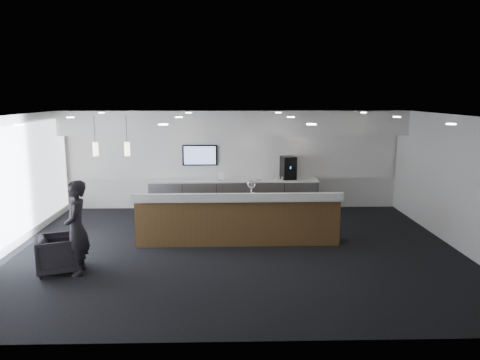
{
  "coord_description": "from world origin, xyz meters",
  "views": [
    {
      "loc": [
        -0.16,
        -10.09,
        3.44
      ],
      "look_at": [
        0.14,
        1.3,
        1.36
      ],
      "focal_mm": 35.0,
      "sensor_mm": 36.0,
      "label": 1
    }
  ],
  "objects_px": {
    "coffee_machine": "(288,168)",
    "armchair": "(58,254)",
    "service_counter": "(238,219)",
    "lounge_guest": "(77,228)"
  },
  "relations": [
    {
      "from": "service_counter",
      "to": "coffee_machine",
      "type": "xyz_separation_m",
      "value": [
        1.58,
        3.15,
        0.71
      ]
    },
    {
      "from": "coffee_machine",
      "to": "armchair",
      "type": "height_order",
      "value": "coffee_machine"
    },
    {
      "from": "service_counter",
      "to": "lounge_guest",
      "type": "height_order",
      "value": "lounge_guest"
    },
    {
      "from": "armchair",
      "to": "lounge_guest",
      "type": "bearing_deg",
      "value": -123.48
    },
    {
      "from": "service_counter",
      "to": "lounge_guest",
      "type": "distance_m",
      "value": 3.67
    },
    {
      "from": "service_counter",
      "to": "armchair",
      "type": "xyz_separation_m",
      "value": [
        -3.57,
        -1.75,
        -0.21
      ]
    },
    {
      "from": "lounge_guest",
      "to": "armchair",
      "type": "bearing_deg",
      "value": -115.66
    },
    {
      "from": "armchair",
      "to": "lounge_guest",
      "type": "xyz_separation_m",
      "value": [
        0.42,
        -0.1,
        0.55
      ]
    },
    {
      "from": "coffee_machine",
      "to": "armchair",
      "type": "xyz_separation_m",
      "value": [
        -5.15,
        -4.91,
        -0.92
      ]
    },
    {
      "from": "lounge_guest",
      "to": "coffee_machine",
      "type": "bearing_deg",
      "value": 124.42
    }
  ]
}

